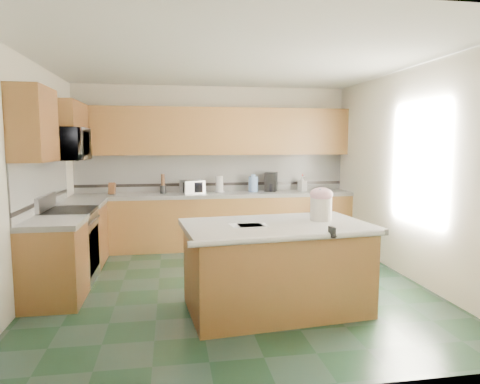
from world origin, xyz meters
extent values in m
plane|color=black|center=(0.00, 0.00, 0.00)|extent=(4.60, 4.60, 0.00)
plane|color=white|center=(0.00, 0.00, 2.70)|extent=(4.60, 4.60, 0.00)
cube|color=#EFE4CC|center=(0.00, 2.32, 1.35)|extent=(4.60, 0.04, 2.70)
cube|color=#EFE4CC|center=(0.00, -2.32, 1.35)|extent=(4.60, 0.04, 2.70)
cube|color=#EFE4CC|center=(-2.32, 0.00, 1.35)|extent=(0.04, 4.60, 2.70)
cube|color=#EFE4CC|center=(2.32, 0.00, 1.35)|extent=(0.04, 4.60, 2.70)
cube|color=#482814|center=(0.00, 2.00, 0.43)|extent=(4.60, 0.60, 0.86)
cube|color=white|center=(0.00, 2.00, 0.89)|extent=(4.60, 0.64, 0.06)
cube|color=#482814|center=(0.00, 2.13, 1.94)|extent=(4.60, 0.33, 0.78)
cube|color=silver|center=(0.00, 2.29, 1.24)|extent=(4.60, 0.02, 0.63)
cube|color=black|center=(0.00, 2.28, 1.04)|extent=(4.60, 0.01, 0.05)
cube|color=#482814|center=(-2.00, 1.29, 0.43)|extent=(0.60, 0.82, 0.86)
cube|color=white|center=(-2.00, 1.29, 0.89)|extent=(0.64, 0.82, 0.06)
cube|color=#482814|center=(-2.00, -0.24, 0.43)|extent=(0.60, 0.72, 0.86)
cube|color=white|center=(-2.00, -0.24, 0.89)|extent=(0.64, 0.72, 0.06)
cube|color=silver|center=(-2.29, 0.55, 1.24)|extent=(0.02, 2.30, 0.63)
cube|color=black|center=(-2.28, 0.55, 1.04)|extent=(0.01, 2.30, 0.05)
cube|color=#482814|center=(-2.13, 1.42, 1.94)|extent=(0.33, 1.09, 0.78)
cube|color=#482814|center=(-2.13, -0.24, 1.94)|extent=(0.33, 0.72, 0.78)
cube|color=#B7B7BC|center=(-2.00, 0.50, 0.44)|extent=(0.60, 0.76, 0.88)
cube|color=black|center=(-1.71, 0.50, 0.40)|extent=(0.02, 0.68, 0.55)
cube|color=black|center=(-2.00, 0.50, 0.90)|extent=(0.62, 0.78, 0.04)
cylinder|color=#B7B7BC|center=(-1.68, 0.50, 0.78)|extent=(0.02, 0.66, 0.02)
cube|color=#B7B7BC|center=(-2.26, 0.50, 1.02)|extent=(0.06, 0.76, 0.18)
imported|color=#B7B7BC|center=(-2.00, 0.50, 1.73)|extent=(0.50, 0.73, 0.41)
cube|color=#482814|center=(0.34, -0.81, 0.43)|extent=(1.89, 1.20, 0.86)
cube|color=white|center=(0.34, -0.81, 0.89)|extent=(2.00, 1.31, 0.06)
cylinder|color=white|center=(0.34, -1.37, 0.89)|extent=(1.89, 0.25, 0.06)
cylinder|color=silver|center=(0.86, -0.69, 1.04)|extent=(0.25, 0.25, 0.24)
ellipsoid|color=#E0A0B1|center=(0.86, -0.69, 1.20)|extent=(0.25, 0.25, 0.15)
cylinder|color=tan|center=(0.86, -0.69, 1.25)|extent=(0.08, 0.03, 0.03)
sphere|color=tan|center=(0.82, -0.69, 1.25)|extent=(0.04, 0.04, 0.04)
sphere|color=tan|center=(0.91, -0.69, 1.25)|extent=(0.04, 0.04, 0.04)
imported|color=teal|center=(0.84, -0.71, 1.09)|extent=(0.17, 0.17, 0.35)
cube|color=white|center=(0.08, -0.86, 0.92)|extent=(0.30, 0.22, 0.00)
cube|color=white|center=(0.02, -0.85, 0.92)|extent=(0.35, 0.27, 0.00)
cube|color=black|center=(0.73, -1.35, 0.93)|extent=(0.04, 0.11, 0.10)
cylinder|color=black|center=(0.73, -1.42, 0.91)|extent=(0.02, 0.08, 0.02)
cube|color=#472814|center=(-1.66, 2.05, 1.01)|extent=(0.12, 0.15, 0.20)
cylinder|color=black|center=(-0.86, 2.08, 0.98)|extent=(0.10, 0.10, 0.13)
cylinder|color=#472814|center=(-0.86, 2.08, 1.15)|extent=(0.06, 0.06, 0.19)
cube|color=#B7B7BC|center=(-0.37, 2.05, 1.02)|extent=(0.43, 0.36, 0.21)
cube|color=black|center=(-0.37, 1.93, 1.02)|extent=(0.32, 0.01, 0.17)
cylinder|color=white|center=(0.09, 2.10, 1.06)|extent=(0.12, 0.12, 0.27)
cylinder|color=#B7B7BC|center=(0.09, 2.10, 0.93)|extent=(0.18, 0.18, 0.01)
cylinder|color=#6F93CF|center=(0.66, 2.06, 1.05)|extent=(0.16, 0.16, 0.26)
cylinder|color=#6F93CF|center=(0.66, 2.06, 1.20)|extent=(0.08, 0.08, 0.04)
cube|color=black|center=(0.97, 2.08, 1.08)|extent=(0.26, 0.27, 0.33)
cylinder|color=black|center=(0.97, 2.03, 0.99)|extent=(0.13, 0.13, 0.13)
imported|color=white|center=(1.52, 2.05, 1.05)|extent=(0.16, 0.16, 0.26)
cylinder|color=red|center=(1.52, 2.05, 1.20)|extent=(0.02, 0.02, 0.03)
cube|color=white|center=(2.29, -0.20, 1.50)|extent=(0.02, 1.40, 1.10)
camera|label=1|loc=(-0.73, -5.04, 1.75)|focal=32.00mm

